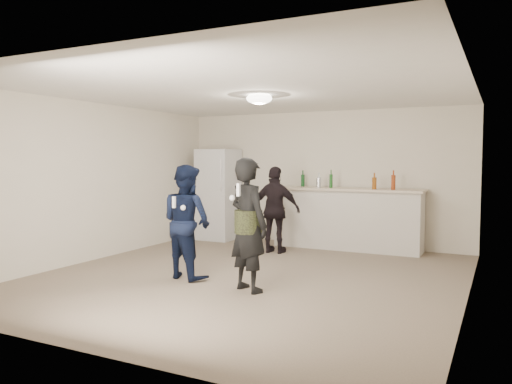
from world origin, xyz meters
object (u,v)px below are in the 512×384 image
at_px(fridge, 218,194).
at_px(woman, 248,225).
at_px(spectator, 276,210).
at_px(shaker, 319,183).
at_px(man, 187,222).
at_px(counter, 347,220).

xyz_separation_m(fridge, woman, (2.36, -3.25, -0.09)).
relative_size(woman, spectator, 1.09).
distance_m(shaker, woman, 3.30).
height_order(man, woman, woman).
bearing_deg(counter, fridge, -178.47).
bearing_deg(man, spectator, -83.82).
bearing_deg(shaker, woman, -85.58).
bearing_deg(man, fridge, -51.80).
bearing_deg(man, counter, -98.17).
xyz_separation_m(man, woman, (1.06, -0.22, 0.05)).
relative_size(shaker, spectator, 0.11).
relative_size(fridge, man, 1.17).
relative_size(counter, woman, 1.60).
height_order(fridge, spectator, fridge).
bearing_deg(shaker, counter, 5.19).
relative_size(fridge, woman, 1.11).
bearing_deg(fridge, counter, 1.53).
height_order(woman, spectator, woman).
relative_size(fridge, spectator, 1.21).
bearing_deg(shaker, man, -104.74).
bearing_deg(counter, shaker, -174.81).
height_order(fridge, woman, fridge).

